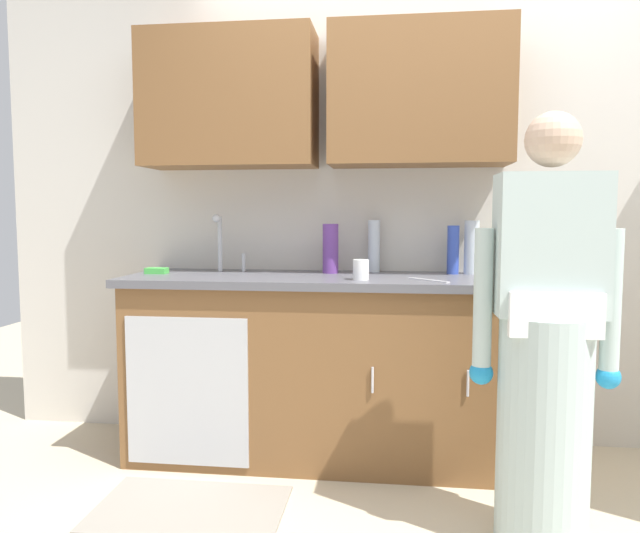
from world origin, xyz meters
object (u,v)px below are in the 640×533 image
(sink, at_px, (220,277))
(bottle_cleaner_spray, at_px, (453,250))
(bottle_water_tall, at_px, (472,247))
(sponge, at_px, (157,271))
(knife_on_counter, at_px, (429,280))
(cup_by_sink, at_px, (361,270))
(person_at_sink, at_px, (546,365))
(bottle_soap, at_px, (374,246))
(bottle_water_short, at_px, (501,255))
(bottle_dish_liquid, at_px, (331,249))

(sink, bearing_deg, bottle_cleaner_spray, 8.01)
(bottle_water_tall, distance_m, sponge, 1.66)
(bottle_water_tall, height_order, knife_on_counter, bottle_water_tall)
(cup_by_sink, height_order, sponge, cup_by_sink)
(bottle_water_tall, height_order, cup_by_sink, bottle_water_tall)
(person_at_sink, bearing_deg, bottle_soap, 125.19)
(sink, relative_size, bottle_water_tall, 1.79)
(bottle_water_short, height_order, knife_on_counter, bottle_water_short)
(sink, distance_m, bottle_water_short, 1.47)
(bottle_soap, xyz_separation_m, cup_by_sink, (-0.05, -0.40, -0.09))
(bottle_water_short, bearing_deg, bottle_dish_liquid, -175.24)
(person_at_sink, xyz_separation_m, bottle_dish_liquid, (-0.90, 0.87, 0.38))
(sink, bearing_deg, bottle_soap, 15.49)
(sink, distance_m, bottle_soap, 0.84)
(bottle_cleaner_spray, bearing_deg, knife_on_counter, -112.54)
(bottle_dish_liquid, distance_m, knife_on_counter, 0.60)
(person_at_sink, relative_size, bottle_water_short, 8.25)
(bottle_dish_liquid, xyz_separation_m, bottle_soap, (0.23, 0.09, 0.01))
(cup_by_sink, bearing_deg, knife_on_counter, 0.72)
(bottle_dish_liquid, bearing_deg, bottle_water_tall, 3.75)
(bottle_soap, bearing_deg, cup_by_sink, -96.71)
(knife_on_counter, bearing_deg, bottle_soap, 170.76)
(person_at_sink, bearing_deg, sink, 153.34)
(bottle_dish_liquid, xyz_separation_m, cup_by_sink, (0.18, -0.31, -0.08))
(person_at_sink, relative_size, bottle_cleaner_spray, 6.41)
(bottle_water_short, bearing_deg, sink, -171.88)
(sink, distance_m, cup_by_sink, 0.77)
(person_at_sink, height_order, bottle_water_short, person_at_sink)
(bottle_cleaner_spray, relative_size, sponge, 2.30)
(bottle_water_tall, bearing_deg, cup_by_sink, -147.13)
(person_at_sink, height_order, cup_by_sink, person_at_sink)
(sink, bearing_deg, bottle_water_short, 8.12)
(knife_on_counter, bearing_deg, sink, -143.12)
(sink, height_order, bottle_soap, sink)
(sink, relative_size, person_at_sink, 0.31)
(knife_on_counter, bearing_deg, bottle_water_tall, 102.33)
(knife_on_counter, xyz_separation_m, sponge, (-1.40, 0.17, 0.01))
(bottle_cleaner_spray, height_order, bottle_soap, bottle_soap)
(person_at_sink, distance_m, bottle_dish_liquid, 1.31)
(bottle_soap, bearing_deg, bottle_water_short, -1.04)
(bottle_dish_liquid, bearing_deg, knife_on_counter, -31.70)
(knife_on_counter, bearing_deg, bottle_dish_liquid, -165.56)
(person_at_sink, distance_m, bottle_water_tall, 1.01)
(knife_on_counter, bearing_deg, bottle_cleaner_spray, 113.60)
(bottle_water_tall, xyz_separation_m, sponge, (-1.64, -0.19, -0.12))
(sponge, bearing_deg, bottle_soap, 11.27)
(bottle_dish_liquid, xyz_separation_m, knife_on_counter, (0.50, -0.31, -0.13))
(person_at_sink, distance_m, sponge, 1.96)
(sponge, bearing_deg, person_at_sink, -22.02)
(bottle_cleaner_spray, bearing_deg, bottle_water_tall, 7.19)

